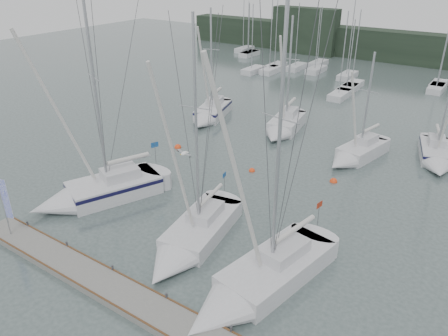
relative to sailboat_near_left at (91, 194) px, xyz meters
The scene contains 17 objects.
ground 9.56m from the sailboat_near_left, ahead, with size 160.00×160.00×0.00m, color #435250.
dock 11.14m from the sailboat_near_left, 31.43° to the right, with size 24.00×2.00×0.40m, color slate.
far_treeline 61.96m from the sailboat_near_left, 81.18° to the left, with size 90.00×4.00×5.00m, color black.
far_building_left 60.21m from the sailboat_near_left, 100.06° to the left, with size 12.00×3.00×8.00m, color black.
mast_forest 45.00m from the sailboat_near_left, 80.09° to the left, with size 59.77×23.22×14.79m.
sailboat_near_left is the anchor object (origin of this frame).
sailboat_near_center 9.56m from the sailboat_near_left, ahead, with size 4.36×9.69×14.84m.
sailboat_near_right 14.94m from the sailboat_near_left, ahead, with size 4.92×10.83×16.20m.
sailboat_mid_a 19.58m from the sailboat_near_left, 99.81° to the left, with size 4.70×8.56×12.48m.
sailboat_mid_b 20.88m from the sailboat_near_left, 75.41° to the left, with size 3.98×8.21×12.21m.
sailboat_mid_c 22.41m from the sailboat_near_left, 52.90° to the left, with size 3.88×7.70×10.11m.
sailboat_mid_d 29.00m from the sailboat_near_left, 47.38° to the left, with size 4.30×7.70×11.93m.
buoy_a 13.17m from the sailboat_near_left, 57.14° to the left, with size 0.53×0.53×0.53m, color #F84316.
buoy_b 18.84m from the sailboat_near_left, 43.95° to the left, with size 0.62×0.62×0.62m, color #F84316.
buoy_c 11.48m from the sailboat_near_left, 96.19° to the left, with size 0.66×0.66×0.66m, color #F84316.
dock_banner 6.37m from the sailboat_near_left, 93.30° to the right, with size 0.60×0.20×4.06m.
seagull 12.44m from the sailboat_near_left, ahead, with size 1.02×0.49×0.20m.
Camera 1 is at (14.21, -16.73, 16.34)m, focal length 35.00 mm.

